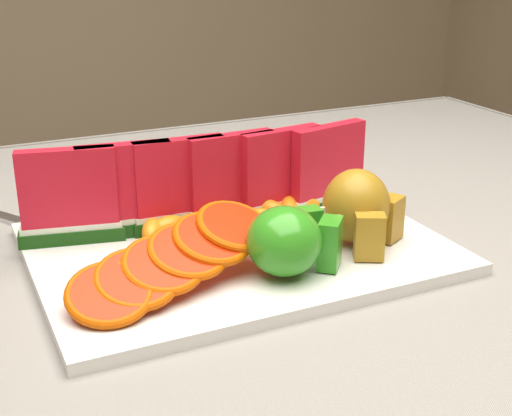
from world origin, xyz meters
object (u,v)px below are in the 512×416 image
pear_cluster (359,208)px  side_plate (188,160)px  platter (236,248)px  apple_cluster (290,240)px

pear_cluster → side_plate: size_ratio=0.46×
platter → side_plate: bearing=78.7°
pear_cluster → apple_cluster: bearing=-162.1°
apple_cluster → pear_cluster: size_ratio=1.17×
apple_cluster → side_plate: size_ratio=0.54×
apple_cluster → side_plate: (0.05, 0.39, -0.04)m
side_plate → apple_cluster: bearing=-96.5°
platter → pear_cluster: bearing=-26.5°
apple_cluster → side_plate: 0.40m
platter → apple_cluster: apple_cluster is taller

